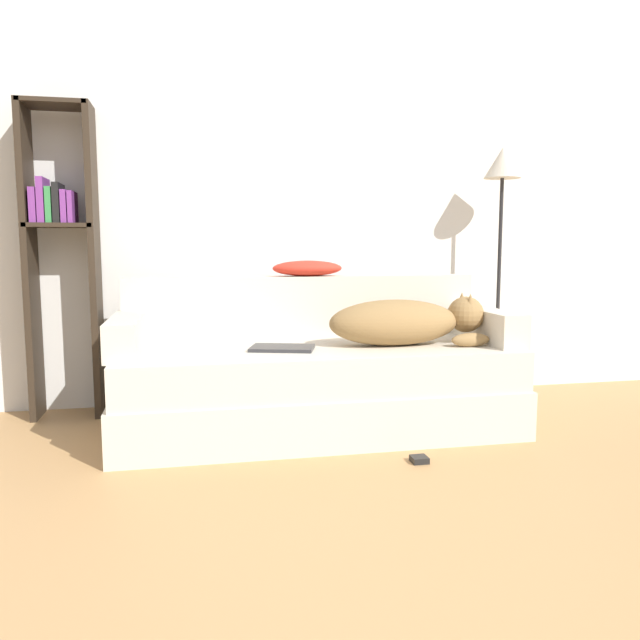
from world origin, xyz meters
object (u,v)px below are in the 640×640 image
Objects in this scene: couch at (316,388)px; bookshelf at (61,243)px; floor_lamp at (502,193)px; dog at (406,321)px; laptop at (282,348)px; throw_pillow at (307,268)px; power_adapter at (419,459)px.

bookshelf reaches higher than couch.
couch is 1.31× the size of floor_lamp.
floor_lamp reaches higher than dog.
bookshelf is (-1.17, 0.66, 0.54)m from laptop.
couch is 1.18× the size of bookshelf.
couch is at bearing -93.40° from throw_pillow.
floor_lamp reaches higher than couch.
bookshelf is (-1.37, 0.57, 0.78)m from couch.
dog is 0.49× the size of bookshelf.
laptop is at bearing -115.25° from throw_pillow.
laptop is 4.92× the size of power_adapter.
power_adapter is at bearing -102.16° from dog.
throw_pillow is (-0.45, 0.45, 0.27)m from dog.
dog is 2.10× the size of throw_pillow.
laptop is 0.89m from power_adapter.
couch is at bearing 120.37° from power_adapter.
power_adapter is at bearing -59.63° from couch.
laptop is at bearing -178.46° from dog.
throw_pillow is (0.02, 0.37, 0.63)m from couch.
floor_lamp is 21.62× the size of power_adapter.
dog is at bearing -44.56° from throw_pillow.
couch is 5.09× the size of throw_pillow.
laptop reaches higher than power_adapter.
couch is at bearing -160.68° from floor_lamp.
couch is 0.60m from dog.
throw_pillow is at bearing 81.60° from laptop.
throw_pillow reaches higher than power_adapter.
dog reaches higher than power_adapter.
dog is 0.68m from laptop.
bookshelf is 2.32m from power_adapter.
dog is 1.21m from floor_lamp.
throw_pillow is 0.26× the size of floor_lamp.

